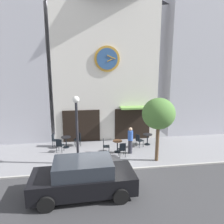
# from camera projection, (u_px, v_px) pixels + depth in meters

# --- Properties ---
(ground_plane) EXTENTS (27.66, 11.69, 0.13)m
(ground_plane) POSITION_uv_depth(u_px,v_px,m) (105.00, 183.00, 9.76)
(ground_plane) COLOR gray
(clock_building) EXTENTS (7.50, 3.31, 11.77)m
(clock_building) POSITION_uv_depth(u_px,v_px,m) (105.00, 56.00, 15.22)
(clock_building) COLOR silver
(clock_building) RESTS_ON ground_plane
(neighbor_building_left) EXTENTS (6.12, 4.18, 13.67)m
(neighbor_building_left) POSITION_uv_depth(u_px,v_px,m) (6.00, 45.00, 15.08)
(neighbor_building_left) COLOR #B2B2BC
(neighbor_building_left) RESTS_ON ground_plane
(neighbor_building_right) EXTENTS (5.77, 4.47, 15.12)m
(neighbor_building_right) POSITION_uv_depth(u_px,v_px,m) (195.00, 39.00, 17.14)
(neighbor_building_right) COLOR #B2B2BC
(neighbor_building_right) RESTS_ON ground_plane
(street_lamp) EXTENTS (0.36, 0.36, 3.82)m
(street_lamp) POSITION_uv_depth(u_px,v_px,m) (77.00, 130.00, 11.26)
(street_lamp) COLOR black
(street_lamp) RESTS_ON ground_plane
(street_tree) EXTENTS (1.84, 1.66, 3.65)m
(street_tree) POSITION_uv_depth(u_px,v_px,m) (159.00, 114.00, 11.50)
(street_tree) COLOR brown
(street_tree) RESTS_ON ground_plane
(cafe_table_near_curb) EXTENTS (0.64, 0.64, 0.74)m
(cafe_table_near_curb) POSITION_uv_depth(u_px,v_px,m) (66.00, 140.00, 13.92)
(cafe_table_near_curb) COLOR black
(cafe_table_near_curb) RESTS_ON ground_plane
(cafe_table_center) EXTENTS (0.61, 0.61, 0.75)m
(cafe_table_center) POSITION_uv_depth(u_px,v_px,m) (117.00, 145.00, 13.18)
(cafe_table_center) COLOR black
(cafe_table_center) RESTS_ON ground_plane
(cafe_table_near_door) EXTENTS (0.64, 0.64, 0.75)m
(cafe_table_near_door) POSITION_uv_depth(u_px,v_px,m) (147.00, 138.00, 14.44)
(cafe_table_near_door) COLOR black
(cafe_table_near_door) RESTS_ON ground_plane
(cafe_chair_right_end) EXTENTS (0.49, 0.49, 0.90)m
(cafe_chair_right_end) POSITION_uv_depth(u_px,v_px,m) (79.00, 138.00, 14.25)
(cafe_chair_right_end) COLOR black
(cafe_chair_right_end) RESTS_ON ground_plane
(cafe_chair_left_end) EXTENTS (0.50, 0.50, 0.90)m
(cafe_chair_left_end) POSITION_uv_depth(u_px,v_px,m) (60.00, 144.00, 13.11)
(cafe_chair_left_end) COLOR black
(cafe_chair_left_end) RESTS_ON ground_plane
(cafe_chair_near_tree) EXTENTS (0.46, 0.46, 0.90)m
(cafe_chair_near_tree) POSITION_uv_depth(u_px,v_px,m) (54.00, 139.00, 14.07)
(cafe_chair_near_tree) COLOR black
(cafe_chair_near_tree) RESTS_ON ground_plane
(cafe_chair_under_awning) EXTENTS (0.43, 0.43, 0.90)m
(cafe_chair_under_awning) POSITION_uv_depth(u_px,v_px,m) (122.00, 149.00, 12.44)
(cafe_chair_under_awning) COLOR black
(cafe_chair_under_awning) RESTS_ON ground_plane
(cafe_chair_corner) EXTENTS (0.44, 0.44, 0.90)m
(cafe_chair_corner) POSITION_uv_depth(u_px,v_px,m) (105.00, 145.00, 12.99)
(cafe_chair_corner) COLOR black
(cafe_chair_corner) RESTS_ON ground_plane
(cafe_chair_outer) EXTENTS (0.53, 0.53, 0.90)m
(cafe_chair_outer) POSITION_uv_depth(u_px,v_px,m) (139.00, 140.00, 13.99)
(cafe_chair_outer) COLOR black
(cafe_chair_outer) RESTS_ON ground_plane
(pedestrian_blue) EXTENTS (0.45, 0.45, 1.67)m
(pedestrian_blue) POSITION_uv_depth(u_px,v_px,m) (130.00, 140.00, 12.94)
(pedestrian_blue) COLOR #2D2D38
(pedestrian_blue) RESTS_ON ground_plane
(parked_car_black) EXTENTS (4.35, 2.11, 1.55)m
(parked_car_black) POSITION_uv_depth(u_px,v_px,m) (83.00, 178.00, 8.74)
(parked_car_black) COLOR black
(parked_car_black) RESTS_ON ground_plane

